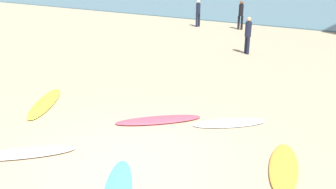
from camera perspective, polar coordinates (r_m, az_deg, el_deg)
ground_plane at (r=7.41m, az=-6.82°, el=-10.85°), size 120.00×120.00×0.00m
surfboard_0 at (r=9.16m, az=9.79°, el=-4.49°), size 1.77×1.67×0.06m
surfboard_1 at (r=8.23m, az=-22.33°, el=-8.66°), size 1.90×1.90×0.09m
surfboard_2 at (r=10.89m, az=-19.06°, el=-1.28°), size 1.82×2.35×0.07m
surfboard_3 at (r=9.17m, az=-1.52°, el=-4.08°), size 1.93×1.91×0.08m
surfboard_5 at (r=7.50m, az=18.00°, el=-10.98°), size 1.06×2.07×0.08m
beachgoer_near at (r=22.98m, az=11.58°, el=12.59°), size 0.34×0.31×1.77m
beachgoer_mid at (r=16.50m, az=12.65°, el=9.48°), size 0.40×0.40×1.65m
beachgoer_far at (r=23.68m, az=4.83°, el=13.02°), size 0.36×0.36×1.71m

